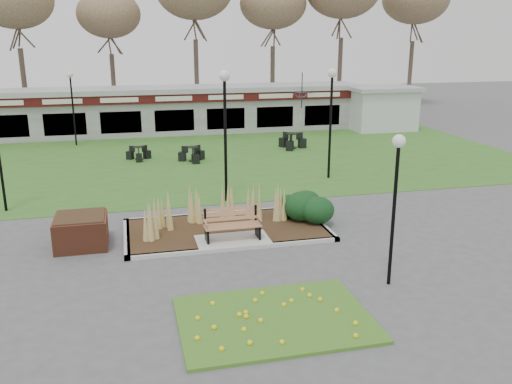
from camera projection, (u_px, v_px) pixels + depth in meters
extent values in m
plane|color=#515154|center=(234.00, 245.00, 16.21)|extent=(100.00, 100.00, 0.00)
cube|color=#3A6720|center=(187.00, 159.00, 27.41)|extent=(34.00, 16.00, 0.02)
cube|color=#29661D|center=(275.00, 319.00, 11.90)|extent=(4.20, 3.00, 0.08)
cube|color=#342414|center=(226.00, 230.00, 17.31)|extent=(6.22, 3.22, 0.12)
cube|color=#B7B7B2|center=(236.00, 248.00, 15.81)|extent=(6.40, 0.18, 0.12)
cube|color=#B7B7B2|center=(218.00, 214.00, 18.81)|extent=(6.40, 0.18, 0.12)
cube|color=#B7B7B2|center=(127.00, 238.00, 16.61)|extent=(0.18, 3.40, 0.12)
cube|color=#B7B7B2|center=(318.00, 222.00, 18.01)|extent=(0.18, 3.40, 0.12)
cube|color=#B7B7B2|center=(233.00, 241.00, 16.33)|extent=(2.20, 1.20, 0.13)
cone|color=tan|center=(165.00, 211.00, 17.08)|extent=(0.36, 0.36, 1.15)
cone|color=tan|center=(195.00, 205.00, 17.68)|extent=(0.36, 0.36, 1.15)
cone|color=tan|center=(227.00, 201.00, 18.11)|extent=(0.36, 0.36, 1.15)
cone|color=tan|center=(254.00, 201.00, 18.13)|extent=(0.36, 0.36, 1.15)
cone|color=tan|center=(280.00, 203.00, 17.93)|extent=(0.36, 0.36, 1.15)
cone|color=tan|center=(150.00, 221.00, 16.22)|extent=(0.36, 0.36, 1.15)
ellipsoid|color=#0E3316|center=(302.00, 206.00, 17.93)|extent=(1.21, 1.10, 0.99)
ellipsoid|color=#0E3316|center=(318.00, 210.00, 17.66)|extent=(1.10, 1.00, 0.90)
ellipsoid|color=#0E3316|center=(306.00, 203.00, 18.48)|extent=(1.06, 0.96, 0.86)
ellipsoid|color=#0E3316|center=(289.00, 206.00, 18.36)|extent=(0.92, 0.84, 0.76)
cube|color=#A36A49|center=(233.00, 226.00, 16.19)|extent=(1.70, 0.57, 0.04)
cube|color=#A36A49|center=(230.00, 214.00, 16.40)|extent=(1.70, 0.13, 0.44)
cube|color=black|center=(207.00, 235.00, 16.08)|extent=(0.06, 0.55, 0.42)
cube|color=black|center=(258.00, 230.00, 16.43)|extent=(0.06, 0.55, 0.42)
cube|color=black|center=(205.00, 217.00, 16.22)|extent=(0.06, 0.06, 0.50)
cube|color=black|center=(256.00, 213.00, 16.58)|extent=(0.06, 0.06, 0.50)
cube|color=#A36A49|center=(205.00, 222.00, 15.94)|extent=(0.05, 0.50, 0.04)
cube|color=#A36A49|center=(259.00, 218.00, 16.30)|extent=(0.05, 0.50, 0.04)
cube|color=brown|center=(81.00, 232.00, 16.02)|extent=(1.50, 1.50, 0.90)
cube|color=#342414|center=(80.00, 216.00, 15.89)|extent=(1.40, 1.40, 0.06)
cube|color=gray|center=(172.00, 112.00, 34.51)|extent=(24.00, 3.00, 2.60)
cube|color=#440F0E|center=(174.00, 98.00, 32.77)|extent=(24.00, 0.18, 0.55)
cube|color=#B6B6BA|center=(171.00, 89.00, 34.11)|extent=(24.60, 3.40, 0.30)
cube|color=silver|center=(174.00, 99.00, 32.67)|extent=(22.00, 0.02, 0.28)
cube|color=black|center=(174.00, 120.00, 33.24)|extent=(22.00, 0.10, 1.30)
cube|color=silver|center=(381.00, 110.00, 35.68)|extent=(4.00, 3.00, 2.60)
cube|color=#B6B6BA|center=(382.00, 88.00, 35.29)|extent=(4.40, 3.40, 0.25)
cylinder|color=#47382B|center=(38.00, 84.00, 39.60)|extent=(0.36, 0.36, 5.17)
ellipsoid|color=brown|center=(29.00, 0.00, 37.98)|extent=(5.24, 5.24, 3.93)
cylinder|color=#47382B|center=(122.00, 82.00, 40.95)|extent=(0.36, 0.36, 5.17)
ellipsoid|color=brown|center=(117.00, 1.00, 39.33)|extent=(5.24, 5.24, 3.93)
cylinder|color=#47382B|center=(201.00, 81.00, 42.30)|extent=(0.36, 0.36, 5.17)
ellipsoid|color=brown|center=(199.00, 2.00, 40.68)|extent=(5.24, 5.24, 3.93)
cylinder|color=#47382B|center=(275.00, 80.00, 43.65)|extent=(0.36, 0.36, 5.17)
ellipsoid|color=brown|center=(276.00, 3.00, 42.03)|extent=(5.24, 5.24, 3.93)
cylinder|color=#47382B|center=(344.00, 78.00, 45.00)|extent=(0.36, 0.36, 5.17)
ellipsoid|color=brown|center=(348.00, 4.00, 43.38)|extent=(5.24, 5.24, 3.93)
cylinder|color=#47382B|center=(410.00, 77.00, 46.35)|extent=(0.36, 0.36, 5.17)
ellipsoid|color=brown|center=(415.00, 5.00, 44.73)|extent=(5.24, 5.24, 3.93)
cylinder|color=black|center=(225.00, 143.00, 19.87)|extent=(0.11, 0.11, 4.48)
sphere|color=white|center=(224.00, 76.00, 19.20)|extent=(0.40, 0.40, 0.40)
cylinder|color=black|center=(393.00, 218.00, 13.19)|extent=(0.09, 0.09, 3.52)
sphere|color=white|center=(399.00, 141.00, 12.66)|extent=(0.32, 0.32, 0.32)
cylinder|color=black|center=(330.00, 129.00, 23.18)|extent=(0.11, 0.11, 4.36)
sphere|color=white|center=(332.00, 73.00, 22.52)|extent=(0.39, 0.39, 0.39)
cylinder|color=black|center=(73.00, 112.00, 30.24)|extent=(0.10, 0.10, 3.81)
sphere|color=white|center=(70.00, 75.00, 29.67)|extent=(0.34, 0.34, 0.34)
cylinder|color=black|center=(139.00, 160.00, 27.17)|extent=(0.39, 0.39, 0.03)
cylinder|color=black|center=(139.00, 153.00, 27.08)|extent=(0.04, 0.04, 0.64)
cylinder|color=black|center=(138.00, 147.00, 26.99)|extent=(0.53, 0.53, 0.02)
cube|color=black|center=(147.00, 154.00, 27.44)|extent=(0.41, 0.41, 0.41)
cube|color=black|center=(130.00, 155.00, 27.25)|extent=(0.41, 0.41, 0.41)
cube|color=black|center=(139.00, 158.00, 26.66)|extent=(0.30, 0.30, 0.41)
cylinder|color=black|center=(193.00, 161.00, 26.86)|extent=(0.43, 0.43, 0.03)
cylinder|color=black|center=(193.00, 154.00, 26.76)|extent=(0.05, 0.05, 0.70)
cylinder|color=black|center=(192.00, 147.00, 26.66)|extent=(0.58, 0.58, 0.02)
cube|color=black|center=(200.00, 155.00, 27.20)|extent=(0.46, 0.46, 0.45)
cube|color=black|center=(182.00, 156.00, 26.88)|extent=(0.43, 0.43, 0.45)
cube|color=black|center=(196.00, 159.00, 26.32)|extent=(0.37, 0.37, 0.45)
cylinder|color=black|center=(292.00, 148.00, 29.91)|extent=(0.49, 0.49, 0.03)
cylinder|color=black|center=(292.00, 141.00, 29.80)|extent=(0.06, 0.06, 0.80)
cylinder|color=black|center=(292.00, 134.00, 29.69)|extent=(0.67, 0.67, 0.03)
cube|color=black|center=(302.00, 143.00, 30.01)|extent=(0.40, 0.40, 0.51)
cube|color=black|center=(283.00, 142.00, 30.25)|extent=(0.52, 0.52, 0.51)
cube|color=black|center=(290.00, 146.00, 29.27)|extent=(0.51, 0.51, 0.51)
cylinder|color=black|center=(301.00, 116.00, 34.50)|extent=(0.06, 0.06, 2.20)
imported|color=#2E53A1|center=(302.00, 106.00, 34.33)|extent=(2.50, 2.53, 1.96)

